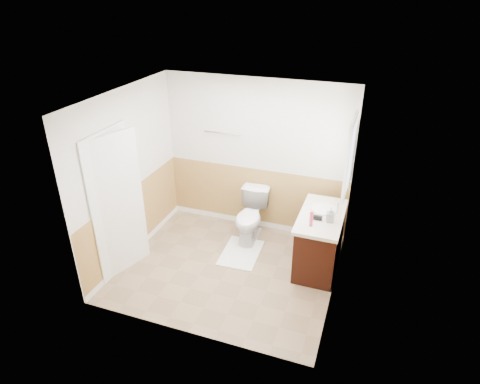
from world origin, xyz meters
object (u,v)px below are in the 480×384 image
at_px(toilet, 250,217).
at_px(vanity_cabinet, 319,242).
at_px(bath_mat, 241,253).
at_px(lotion_bottle, 311,219).
at_px(soap_dispenser, 330,215).

distance_m(toilet, vanity_cabinet, 1.20).
bearing_deg(bath_mat, toilet, 90.00).
distance_m(bath_mat, lotion_bottle, 1.44).
relative_size(vanity_cabinet, lotion_bottle, 5.00).
xyz_separation_m(toilet, vanity_cabinet, (1.16, -0.33, -0.00)).
relative_size(lotion_bottle, soap_dispenser, 1.07).
height_order(bath_mat, vanity_cabinet, vanity_cabinet).
xyz_separation_m(toilet, bath_mat, (0.00, -0.45, -0.39)).
xyz_separation_m(bath_mat, soap_dispenser, (1.28, -0.03, 0.94)).
bearing_deg(vanity_cabinet, lotion_bottle, -106.54).
relative_size(bath_mat, vanity_cabinet, 0.73).
bearing_deg(toilet, lotion_bottle, -35.43).
bearing_deg(soap_dispenser, lotion_bottle, -138.56).
bearing_deg(toilet, vanity_cabinet, -19.12).
bearing_deg(lotion_bottle, vanity_cabinet, 73.46).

